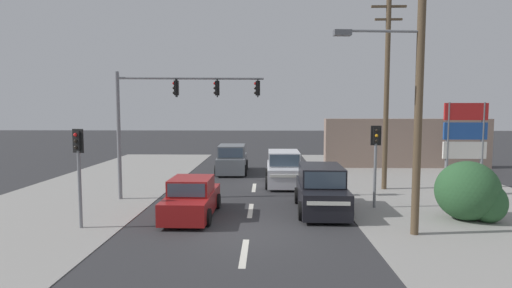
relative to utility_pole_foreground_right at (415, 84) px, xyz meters
name	(u,v)px	position (x,y,z in m)	size (l,w,h in m)	color
ground_plane	(247,232)	(-5.54, 0.16, -5.06)	(140.00, 140.00, 0.00)	#303033
lane_dash_near	(244,253)	(-5.54, -1.84, -5.05)	(0.20, 2.40, 0.01)	silver
lane_dash_mid	(251,210)	(-5.54, 3.16, -5.05)	(0.20, 2.40, 0.01)	silver
lane_dash_far	(254,188)	(-5.54, 8.16, -5.05)	(0.20, 2.40, 0.01)	silver
kerb_right_verge	(480,218)	(3.46, 2.16, -5.04)	(10.00, 44.00, 0.02)	gray
kerb_left_verge	(63,204)	(-14.04, 4.16, -5.04)	(8.00, 40.00, 0.02)	gray
utility_pole_foreground_right	(415,84)	(0.00, 0.00, 0.00)	(3.78, 0.50, 9.39)	brown
utility_pole_midground_right	(387,91)	(1.43, 7.88, 0.18)	(1.80, 0.26, 9.99)	brown
traffic_signal_mast	(169,107)	(-9.42, 5.32, -0.70)	(6.88, 0.76, 6.00)	slate
pedestal_signal_right_kerb	(376,152)	(-0.21, 3.73, -2.64)	(0.44, 0.29, 3.56)	slate
pedestal_signal_left_kerb	(79,161)	(-11.51, 0.47, -2.64)	(0.43, 0.31, 3.56)	slate
shopping_plaza_sign	(465,135)	(4.89, 6.47, -2.07)	(2.10, 0.16, 4.60)	slate
roadside_bush	(471,193)	(2.92, 1.87, -3.98)	(2.49, 2.13, 2.28)	#2D5B33
shopfront_wall_far	(407,143)	(5.46, 16.16, -3.26)	(12.00, 1.00, 3.60)	gray
suv_kerbside_parked	(321,190)	(-2.58, 3.19, -4.17)	(2.14, 4.58, 1.90)	black
suv_oncoming_near	(232,160)	(-7.18, 13.34, -4.17)	(2.14, 4.58, 1.90)	slate
sedan_receding_far	(192,199)	(-7.84, 2.20, -4.35)	(1.94, 4.26, 1.56)	maroon
suv_oncoming_mid	(284,169)	(-3.89, 9.16, -4.17)	(2.08, 4.55, 1.90)	silver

